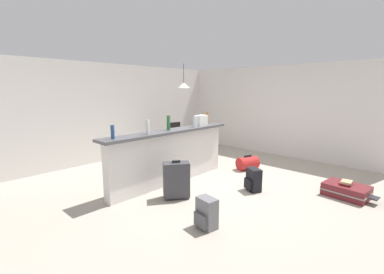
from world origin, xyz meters
name	(u,v)px	position (x,y,z in m)	size (l,w,h in m)	color
ground_plane	(210,182)	(0.00, 0.00, -0.03)	(13.00, 13.00, 0.05)	#ADA393
wall_back	(125,111)	(0.00, 3.05, 1.25)	(6.60, 0.10, 2.50)	silver
wall_right	(270,110)	(3.05, 0.30, 1.25)	(0.10, 6.00, 2.50)	silver
partition_half_wall	(171,158)	(-0.60, 0.52, 0.51)	(2.80, 0.20, 1.02)	silver
bar_countertop	(170,131)	(-0.60, 0.52, 1.04)	(2.96, 0.40, 0.05)	#4C4C51
bottle_blue	(113,132)	(-1.84, 0.52, 1.18)	(0.06, 0.06, 0.22)	#284C89
bottle_white	(148,127)	(-1.20, 0.46, 1.20)	(0.06, 0.06, 0.26)	silver
bottle_green	(168,123)	(-0.63, 0.56, 1.21)	(0.07, 0.07, 0.28)	#2D6B38
bottle_clear	(195,122)	(0.04, 0.47, 1.18)	(0.07, 0.07, 0.22)	silver
bottle_amber	(207,118)	(0.62, 0.62, 1.20)	(0.06, 0.06, 0.26)	#9E661E
grocery_bag	(201,120)	(0.32, 0.55, 1.18)	(0.26, 0.18, 0.22)	silver
dining_table	(183,134)	(0.98, 1.79, 0.65)	(1.10, 0.80, 0.74)	brown
dining_chair_near_partition	(194,142)	(0.86, 1.25, 0.52)	(0.48, 0.48, 0.93)	black
dining_chair_far_side	(172,136)	(1.05, 2.28, 0.52)	(0.46, 0.46, 0.93)	black
pendant_lamp	(184,85)	(0.99, 1.75, 1.95)	(0.34, 0.34, 0.66)	black
suitcase_flat_maroon	(346,191)	(1.01, -2.22, 0.11)	(0.56, 0.86, 0.22)	maroon
suitcase_upright_charcoal	(176,180)	(-1.05, -0.10, 0.33)	(0.50, 0.45, 0.67)	#38383D
backpack_grey	(206,214)	(-1.45, -1.11, 0.20)	(0.28, 0.30, 0.42)	slate
backpack_black	(253,180)	(0.15, -0.89, 0.20)	(0.32, 0.33, 0.42)	black
duffel_bag_red	(248,163)	(1.22, -0.12, 0.15)	(0.56, 0.45, 0.34)	red
book_stack	(346,183)	(1.02, -2.20, 0.25)	(0.25, 0.20, 0.07)	#AD2D2D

